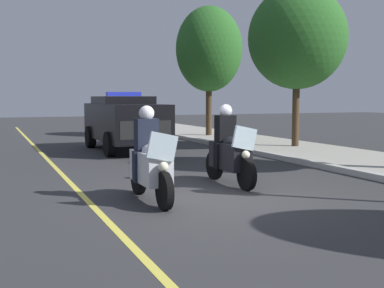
{
  "coord_description": "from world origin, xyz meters",
  "views": [
    {
      "loc": [
        8.22,
        -3.9,
        1.87
      ],
      "look_at": [
        -1.09,
        0.0,
        0.9
      ],
      "focal_mm": 45.68,
      "sensor_mm": 36.0,
      "label": 1
    }
  ],
  "objects_px": {
    "police_motorcycle_lead_right": "(229,152)",
    "cyclist_background": "(154,120)",
    "tree_far_back": "(297,38)",
    "police_suv": "(125,120)",
    "tree_behind_suv": "(209,49)",
    "police_motorcycle_lead_left": "(150,163)"
  },
  "relations": [
    {
      "from": "police_motorcycle_lead_left",
      "to": "tree_behind_suv",
      "type": "xyz_separation_m",
      "value": [
        -12.52,
        6.92,
        3.38
      ]
    },
    {
      "from": "police_suv",
      "to": "tree_behind_suv",
      "type": "xyz_separation_m",
      "value": [
        -4.2,
        5.17,
        3.01
      ]
    },
    {
      "from": "police_suv",
      "to": "tree_far_back",
      "type": "distance_m",
      "value": 6.8
    },
    {
      "from": "police_suv",
      "to": "tree_far_back",
      "type": "relative_size",
      "value": 0.86
    },
    {
      "from": "police_motorcycle_lead_right",
      "to": "tree_behind_suv",
      "type": "distance_m",
      "value": 12.96
    },
    {
      "from": "police_motorcycle_lead_right",
      "to": "tree_behind_suv",
      "type": "bearing_deg",
      "value": 157.31
    },
    {
      "from": "police_suv",
      "to": "cyclist_background",
      "type": "relative_size",
      "value": 2.79
    },
    {
      "from": "police_suv",
      "to": "cyclist_background",
      "type": "height_order",
      "value": "police_suv"
    },
    {
      "from": "tree_behind_suv",
      "to": "cyclist_background",
      "type": "bearing_deg",
      "value": -102.35
    },
    {
      "from": "cyclist_background",
      "to": "police_motorcycle_lead_right",
      "type": "bearing_deg",
      "value": -10.82
    },
    {
      "from": "police_suv",
      "to": "tree_behind_suv",
      "type": "distance_m",
      "value": 7.31
    },
    {
      "from": "police_motorcycle_lead_left",
      "to": "tree_behind_suv",
      "type": "height_order",
      "value": "tree_behind_suv"
    },
    {
      "from": "police_motorcycle_lead_right",
      "to": "cyclist_background",
      "type": "bearing_deg",
      "value": 169.18
    },
    {
      "from": "police_motorcycle_lead_right",
      "to": "tree_far_back",
      "type": "relative_size",
      "value": 0.38
    },
    {
      "from": "police_motorcycle_lead_left",
      "to": "cyclist_background",
      "type": "relative_size",
      "value": 1.22
    },
    {
      "from": "tree_far_back",
      "to": "police_suv",
      "type": "bearing_deg",
      "value": -106.44
    },
    {
      "from": "tree_behind_suv",
      "to": "police_motorcycle_lead_left",
      "type": "bearing_deg",
      "value": -28.92
    },
    {
      "from": "police_motorcycle_lead_left",
      "to": "cyclist_background",
      "type": "xyz_separation_m",
      "value": [
        -13.07,
        4.4,
        0.14
      ]
    },
    {
      "from": "cyclist_background",
      "to": "tree_far_back",
      "type": "relative_size",
      "value": 0.31
    },
    {
      "from": "police_suv",
      "to": "police_motorcycle_lead_right",
      "type": "bearing_deg",
      "value": 2.68
    },
    {
      "from": "police_motorcycle_lead_right",
      "to": "cyclist_background",
      "type": "distance_m",
      "value": 12.31
    },
    {
      "from": "police_suv",
      "to": "police_motorcycle_lead_left",
      "type": "bearing_deg",
      "value": -11.88
    }
  ]
}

